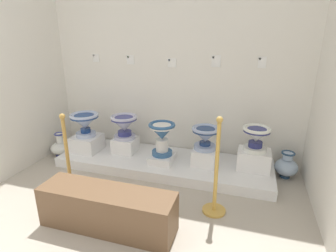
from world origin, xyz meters
The scene contains 23 objects.
ground_plane centered at (1.81, 0.79, -0.01)m, with size 5.62×5.57×0.02m, color #B2A899.
wall_back centered at (1.81, 2.80, 1.64)m, with size 3.82×0.06×3.27m, color white.
display_platform centered at (1.81, 2.32, 0.06)m, with size 2.90×0.87×0.13m, color white.
plinth_block_broad_patterned centered at (0.64, 2.27, 0.24)m, with size 0.39×0.39×0.22m, color white.
antique_toilet_broad_patterned centered at (0.64, 2.27, 0.57)m, with size 0.41×0.41×0.34m.
plinth_block_pale_glazed centered at (1.20, 2.39, 0.23)m, with size 0.32×0.31×0.21m, color white.
antique_toilet_pale_glazed centered at (1.20, 2.39, 0.55)m, with size 0.38×0.38×0.33m.
plinth_block_slender_white centered at (1.82, 2.24, 0.18)m, with size 0.31×0.37×0.10m, color white.
antique_toilet_slender_white centered at (1.82, 2.24, 0.52)m, with size 0.35×0.35×0.44m.
plinth_block_central_ornate centered at (2.37, 2.33, 0.24)m, with size 0.30×0.33×0.22m, color white.
antique_toilet_central_ornate centered at (2.37, 2.33, 0.53)m, with size 0.36×0.36×0.30m.
plinth_block_tall_cobalt centered at (2.99, 2.37, 0.26)m, with size 0.40×0.31×0.25m, color white.
antique_toilet_tall_cobalt centered at (2.99, 2.37, 0.58)m, with size 0.34×0.34×0.31m.
info_placard_first centered at (0.60, 2.77, 1.42)m, with size 0.10×0.01×0.12m.
info_placard_second centered at (1.17, 2.77, 1.41)m, with size 0.11×0.01×0.13m.
info_placard_third centered at (1.80, 2.77, 1.39)m, with size 0.12×0.01×0.12m.
info_placard_fourth centered at (2.40, 2.77, 1.43)m, with size 0.12×0.01×0.15m.
info_placard_fifth centered at (2.98, 2.77, 1.43)m, with size 0.10×0.01×0.14m.
decorative_vase_companion centered at (0.20, 2.23, 0.14)m, with size 0.30×0.30×0.36m.
decorative_vase_corner centered at (3.40, 2.52, 0.16)m, with size 0.29×0.29×0.35m.
stanchion_post_near_left centered at (1.00, 1.37, 0.30)m, with size 0.24×0.24×0.97m.
stanchion_post_near_right centered at (2.62, 1.52, 0.33)m, with size 0.24×0.24×1.04m.
museum_bench centered at (1.69, 0.99, 0.20)m, with size 1.30×0.36×0.40m, color brown.
Camera 1 is at (2.87, -0.92, 1.77)m, focal length 29.08 mm.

